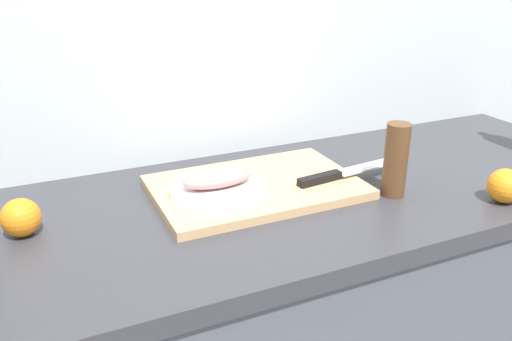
# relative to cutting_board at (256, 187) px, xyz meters

# --- Properties ---
(back_wall) EXTENTS (3.20, 0.05, 2.50)m
(back_wall) POSITION_rel_cutting_board_xyz_m (-0.05, 0.28, 0.34)
(back_wall) COLOR silver
(back_wall) RESTS_ON ground_plane
(cutting_board) EXTENTS (0.45, 0.30, 0.02)m
(cutting_board) POSITION_rel_cutting_board_xyz_m (0.00, 0.00, 0.00)
(cutting_board) COLOR tan
(cutting_board) RESTS_ON kitchen_counter
(white_plate) EXTENTS (0.21, 0.21, 0.01)m
(white_plate) POSITION_rel_cutting_board_xyz_m (-0.10, -0.01, 0.02)
(white_plate) COLOR white
(white_plate) RESTS_ON cutting_board
(fish_fillet) EXTENTS (0.15, 0.07, 0.04)m
(fish_fillet) POSITION_rel_cutting_board_xyz_m (-0.10, -0.01, 0.04)
(fish_fillet) COLOR tan
(fish_fillet) RESTS_ON white_plate
(chef_knife) EXTENTS (0.29, 0.06, 0.02)m
(chef_knife) POSITION_rel_cutting_board_xyz_m (0.18, -0.05, 0.02)
(chef_knife) COLOR silver
(chef_knife) RESTS_ON cutting_board
(orange_0) EXTENTS (0.07, 0.07, 0.07)m
(orange_0) POSITION_rel_cutting_board_xyz_m (-0.48, 0.00, 0.03)
(orange_0) COLOR orange
(orange_0) RESTS_ON kitchen_counter
(orange_1) EXTENTS (0.07, 0.07, 0.07)m
(orange_1) POSITION_rel_cutting_board_xyz_m (0.46, -0.27, 0.03)
(orange_1) COLOR orange
(orange_1) RESTS_ON kitchen_counter
(pepper_mill) EXTENTS (0.05, 0.05, 0.16)m
(pepper_mill) POSITION_rel_cutting_board_xyz_m (0.27, -0.14, 0.07)
(pepper_mill) COLOR brown
(pepper_mill) RESTS_ON kitchen_counter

